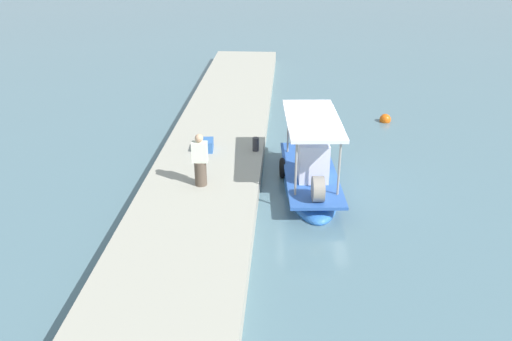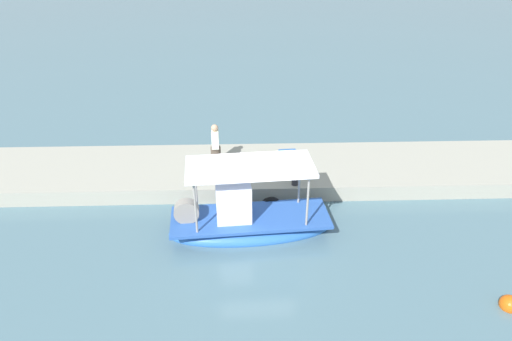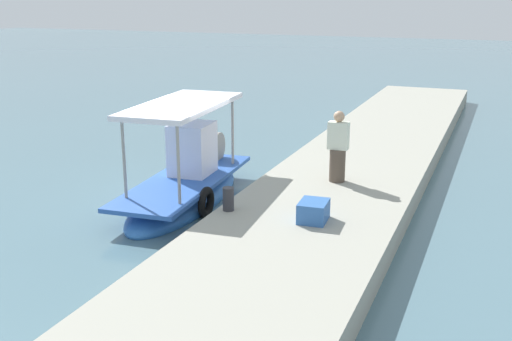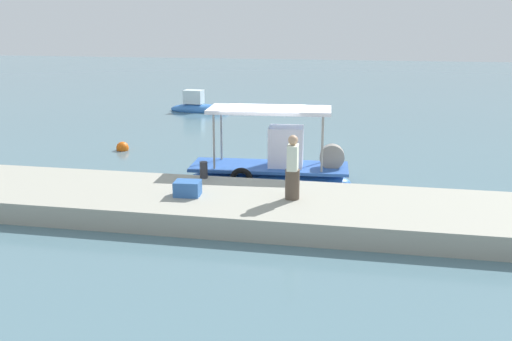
{
  "view_description": "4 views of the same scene",
  "coord_description": "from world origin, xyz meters",
  "px_view_note": "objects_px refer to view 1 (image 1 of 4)",
  "views": [
    {
      "loc": [
        16.8,
        -1.01,
        8.3
      ],
      "look_at": [
        0.97,
        -1.99,
        0.92
      ],
      "focal_mm": 37.7,
      "sensor_mm": 36.0,
      "label": 1
    },
    {
      "loc": [
        0.4,
        11.95,
        9.03
      ],
      "look_at": [
        -0.06,
        -2.09,
        1.24
      ],
      "focal_mm": 31.67,
      "sensor_mm": 36.0,
      "label": 2
    },
    {
      "loc": [
        -12.72,
        -7.37,
        5.05
      ],
      "look_at": [
        0.86,
        -1.84,
        0.8
      ],
      "focal_mm": 43.43,
      "sensor_mm": 36.0,
      "label": 3
    },
    {
      "loc": [
        3.5,
        -18.74,
        5.29
      ],
      "look_at": [
        0.01,
        -1.52,
        0.73
      ],
      "focal_mm": 41.33,
      "sensor_mm": 36.0,
      "label": 4
    }
  ],
  "objects_px": {
    "mooring_bollard": "(256,144)",
    "cargo_crate": "(206,145)",
    "fisherman_near_bollard": "(200,162)",
    "main_fishing_boat": "(310,176)",
    "marker_buoy": "(385,119)"
  },
  "relations": [
    {
      "from": "fisherman_near_bollard",
      "to": "cargo_crate",
      "type": "xyz_separation_m",
      "value": [
        -2.84,
        -0.27,
        -0.58
      ]
    },
    {
      "from": "fisherman_near_bollard",
      "to": "marker_buoy",
      "type": "height_order",
      "value": "fisherman_near_bollard"
    },
    {
      "from": "cargo_crate",
      "to": "marker_buoy",
      "type": "bearing_deg",
      "value": 125.13
    },
    {
      "from": "mooring_bollard",
      "to": "main_fishing_boat",
      "type": "bearing_deg",
      "value": 47.95
    },
    {
      "from": "fisherman_near_bollard",
      "to": "cargo_crate",
      "type": "distance_m",
      "value": 2.91
    },
    {
      "from": "main_fishing_boat",
      "to": "fisherman_near_bollard",
      "type": "relative_size",
      "value": 3.15
    },
    {
      "from": "main_fishing_boat",
      "to": "mooring_bollard",
      "type": "distance_m",
      "value": 2.68
    },
    {
      "from": "main_fishing_boat",
      "to": "cargo_crate",
      "type": "bearing_deg",
      "value": -113.85
    },
    {
      "from": "mooring_bollard",
      "to": "marker_buoy",
      "type": "height_order",
      "value": "mooring_bollard"
    },
    {
      "from": "cargo_crate",
      "to": "mooring_bollard",
      "type": "bearing_deg",
      "value": 92.66
    },
    {
      "from": "fisherman_near_bollard",
      "to": "cargo_crate",
      "type": "relative_size",
      "value": 2.51
    },
    {
      "from": "fisherman_near_bollard",
      "to": "marker_buoy",
      "type": "relative_size",
      "value": 3.39
    },
    {
      "from": "mooring_bollard",
      "to": "cargo_crate",
      "type": "xyz_separation_m",
      "value": [
        0.09,
        -1.85,
        -0.05
      ]
    },
    {
      "from": "marker_buoy",
      "to": "main_fishing_boat",
      "type": "bearing_deg",
      "value": -27.6
    },
    {
      "from": "mooring_bollard",
      "to": "cargo_crate",
      "type": "distance_m",
      "value": 1.85
    }
  ]
}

